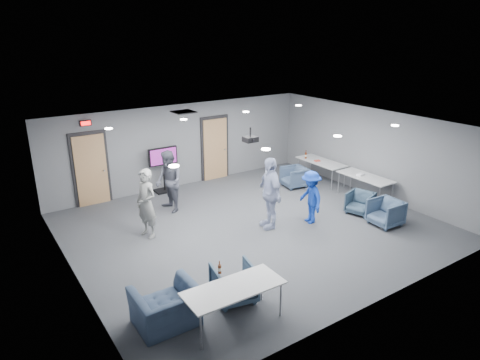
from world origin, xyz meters
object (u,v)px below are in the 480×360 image
bottle_right (306,155)px  chair_front_a (234,283)px  person_d (311,197)px  bottle_front (220,269)px  chair_right_c (386,213)px  person_a (146,204)px  chair_right_a (294,177)px  table_right_b (365,178)px  person_b (169,182)px  person_c (270,193)px  chair_right_b (360,203)px  chair_front_b (167,308)px  table_right_a (321,162)px  projector (250,139)px  table_front_left (234,290)px  tv_stand (164,167)px

bottle_right → chair_front_a: bearing=-142.4°
person_d → bottle_front: (-3.97, -1.89, 0.10)m
chair_right_c → person_a: bearing=-115.1°
bottle_front → chair_right_a: bearing=38.0°
person_a → table_right_b: (6.49, -1.30, -0.20)m
person_b → person_c: person_c is taller
chair_right_b → chair_right_c: bearing=-20.4°
person_d → bottle_front: bearing=-51.4°
chair_right_b → bottle_front: size_ratio=2.69×
chair_front_b → chair_right_a: bearing=-147.0°
chair_front_a → bottle_right: size_ratio=2.66×
chair_front_b → table_right_a: (7.55, 4.05, 0.33)m
person_c → projector: 1.55m
chair_front_a → projector: projector is taller
bottle_front → person_c: bearing=38.2°
chair_right_a → chair_right_c: bearing=10.8°
chair_right_a → chair_front_a: 6.57m
chair_right_c → chair_front_b: (-6.55, -0.56, 0.01)m
person_a → table_right_b: size_ratio=1.01×
person_b → person_d: bearing=43.9°
bottle_right → chair_right_a: bearing=-154.0°
person_b → bottle_right: 5.13m
person_c → table_front_left: (-2.93, -2.80, -0.27)m
table_front_left → table_right_b: bearing=23.6°
projector → tv_stand: bearing=100.4°
table_right_b → table_front_left: 7.10m
person_c → chair_right_c: size_ratio=2.47×
chair_right_b → chair_front_a: 5.41m
chair_right_c → chair_front_b: bearing=-82.4°
person_b → chair_front_a: bearing=-11.2°
person_b → projector: 2.96m
projector → person_a: bearing=155.5°
person_a → person_c: size_ratio=0.93×
bottle_right → projector: 4.75m
chair_front_b → tv_stand: 6.74m
person_c → chair_right_b: bearing=87.4°
chair_right_c → person_c: bearing=-119.2°
table_right_a → bottle_front: size_ratio=7.06×
chair_right_a → table_right_b: size_ratio=0.43×
person_c → table_right_a: person_c is taller
chair_right_a → tv_stand: 4.26m
table_right_a → table_right_b: (0.00, -1.90, -0.00)m
person_a → person_c: person_c is taller
person_d → tv_stand: 4.90m
bottle_front → bottle_right: bottle_right is taller
chair_right_c → table_right_a: (1.00, 3.49, 0.33)m
person_c → person_d: person_c is taller
person_d → chair_front_b: size_ratio=1.30×
chair_right_c → bottle_right: size_ratio=2.61×
person_d → table_front_left: (-4.00, -2.41, -0.04)m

